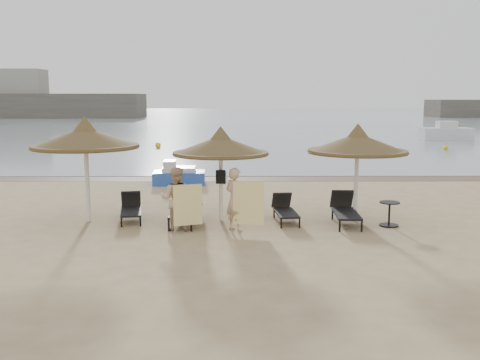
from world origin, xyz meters
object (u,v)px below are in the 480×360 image
object	(u,v)px
lounger_far_right	(345,209)
side_table	(389,215)
lounger_near_right	(285,209)
person_right	(235,194)
palapa_center	(221,146)
lounger_far_left	(131,208)
person_left	(176,194)
lounger_near_left	(187,208)
pedal_boat	(178,175)
palapa_left	(85,138)
palapa_right	(357,144)

from	to	relation	value
lounger_far_right	side_table	size ratio (longest dim) A/B	2.89
lounger_near_right	side_table	xyz separation A→B (m)	(2.79, -0.64, -0.02)
lounger_near_right	person_right	bearing A→B (deg)	-146.82
palapa_center	lounger_far_left	distance (m)	3.16
lounger_far_right	side_table	distance (m)	1.20
person_left	side_table	bearing A→B (deg)	-171.42
lounger_near_left	person_right	bearing A→B (deg)	-31.06
pedal_boat	person_left	bearing A→B (deg)	-86.95
person_left	pedal_boat	size ratio (longest dim) A/B	0.92
lounger_near_right	lounger_far_right	xyz separation A→B (m)	(1.66, -0.27, 0.05)
lounger_near_right	person_right	size ratio (longest dim) A/B	0.88
palapa_left	person_right	xyz separation A→B (m)	(4.15, -1.09, -1.39)
lounger_far_left	lounger_near_right	world-z (taller)	lounger_far_left
lounger_near_right	palapa_right	bearing A→B (deg)	-6.75
lounger_far_left	palapa_center	bearing A→B (deg)	-14.50
palapa_left	lounger_far_right	world-z (taller)	palapa_left
lounger_near_left	side_table	distance (m)	5.59
side_table	person_left	size ratio (longest dim) A/B	0.34
palapa_center	lounger_far_right	world-z (taller)	palapa_center
lounger_near_left	lounger_far_right	size ratio (longest dim) A/B	1.06
lounger_far_right	person_left	world-z (taller)	person_left
side_table	person_left	bearing A→B (deg)	-176.28
palapa_left	lounger_near_right	size ratio (longest dim) A/B	1.76
palapa_center	side_table	bearing A→B (deg)	-8.17
lounger_far_left	person_left	xyz separation A→B (m)	(1.42, -1.22, 0.63)
side_table	person_right	world-z (taller)	person_right
person_right	pedal_boat	xyz separation A→B (m)	(-2.29, 7.60, -0.61)
palapa_right	side_table	world-z (taller)	palapa_right
lounger_near_left	person_left	bearing A→B (deg)	-98.53
palapa_center	lounger_far_left	bearing A→B (deg)	175.97
side_table	lounger_far_left	bearing A→B (deg)	173.31
palapa_center	person_left	xyz separation A→B (m)	(-1.16, -1.04, -1.17)
pedal_boat	lounger_far_right	bearing A→B (deg)	-54.17
lounger_far_left	pedal_boat	world-z (taller)	pedal_boat
palapa_left	lounger_far_left	xyz separation A→B (m)	(1.16, 0.21, -2.02)
lounger_near_right	side_table	world-z (taller)	lounger_near_right
person_right	side_table	bearing A→B (deg)	-131.77
lounger_near_left	palapa_left	bearing A→B (deg)	-178.27
person_right	lounger_far_left	bearing A→B (deg)	18.57
palapa_right	lounger_far_right	world-z (taller)	palapa_right
lounger_near_left	lounger_far_right	distance (m)	4.43
palapa_left	lounger_far_left	bearing A→B (deg)	10.22
lounger_near_left	side_table	bearing A→B (deg)	-0.95
palapa_right	person_left	distance (m)	5.20
side_table	person_left	world-z (taller)	person_left
palapa_right	lounger_far_right	size ratio (longest dim) A/B	1.45
lounger_far_right	side_table	bearing A→B (deg)	-15.30
palapa_center	lounger_near_right	xyz separation A→B (m)	(1.81, -0.02, -1.81)
person_right	lounger_near_right	bearing A→B (deg)	-100.07
lounger_near_left	lounger_far_right	bearing A→B (deg)	2.47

